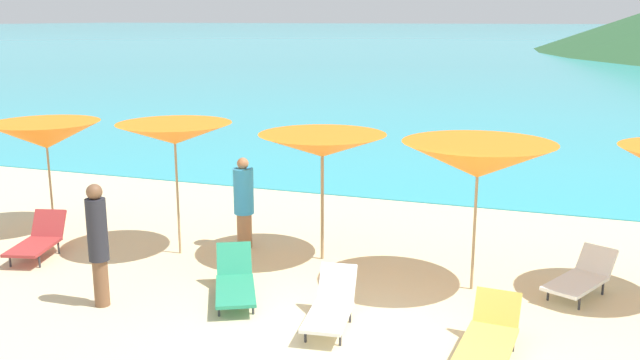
{
  "coord_description": "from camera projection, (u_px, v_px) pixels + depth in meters",
  "views": [
    {
      "loc": [
        2.33,
        -7.81,
        4.09
      ],
      "look_at": [
        -1.77,
        3.83,
        1.2
      ],
      "focal_mm": 39.16,
      "sensor_mm": 36.0,
      "label": 1
    }
  ],
  "objects": [
    {
      "name": "lounge_chair_2",
      "position": [
        581.0,
        277.0,
        10.46
      ],
      "size": [
        1.11,
        1.51,
        0.63
      ],
      "rotation": [
        0.0,
        0.0,
        -0.45
      ],
      "color": "white",
      "rests_on": "ground_plane"
    },
    {
      "name": "lounge_chair_3",
      "position": [
        331.0,
        305.0,
        9.38
      ],
      "size": [
        0.68,
        1.4,
        0.7
      ],
      "rotation": [
        0.0,
        0.0,
        0.12
      ],
      "color": "white",
      "rests_on": "ground_plane"
    },
    {
      "name": "umbrella_3",
      "position": [
        478.0,
        160.0,
        10.3
      ],
      "size": [
        2.44,
        2.44,
        2.29
      ],
      "color": "#9E7F59",
      "rests_on": "ground_plane"
    },
    {
      "name": "umbrella_1",
      "position": [
        175.0,
        134.0,
        11.89
      ],
      "size": [
        1.97,
        1.97,
        2.33
      ],
      "color": "#9E7F59",
      "rests_on": "ground_plane"
    },
    {
      "name": "umbrella_2",
      "position": [
        322.0,
        146.0,
        11.64
      ],
      "size": [
        2.39,
        2.39,
        2.19
      ],
      "color": "#9E7F59",
      "rests_on": "ground_plane"
    },
    {
      "name": "ocean_water",
      "position": [
        563.0,
        30.0,
        217.56
      ],
      "size": [
        650.0,
        440.0,
        0.02
      ],
      "primitive_type": "cube",
      "color": "#2DADBC",
      "rests_on": "ground_plane"
    },
    {
      "name": "lounge_chair_4",
      "position": [
        235.0,
        281.0,
        10.32
      ],
      "size": [
        1.18,
        1.6,
        0.67
      ],
      "rotation": [
        0.0,
        0.0,
        0.47
      ],
      "color": "#268C66",
      "rests_on": "ground_plane"
    },
    {
      "name": "ground_plane",
      "position": [
        463.0,
        185.0,
        18.07
      ],
      "size": [
        50.0,
        100.0,
        0.3
      ],
      "primitive_type": "cube",
      "color": "beige"
    },
    {
      "name": "lounge_chair_6",
      "position": [
        489.0,
        335.0,
        8.54
      ],
      "size": [
        0.69,
        1.46,
        0.66
      ],
      "rotation": [
        0.0,
        0.0,
        -0.07
      ],
      "color": "#D8BF4C",
      "rests_on": "ground_plane"
    },
    {
      "name": "umbrella_0",
      "position": [
        46.0,
        135.0,
        13.24
      ],
      "size": [
        2.09,
        2.09,
        2.15
      ],
      "color": "#9E7F59",
      "rests_on": "ground_plane"
    },
    {
      "name": "beachgoer_0",
      "position": [
        244.0,
        201.0,
        12.52
      ],
      "size": [
        0.36,
        0.36,
        1.66
      ],
      "rotation": [
        0.0,
        0.0,
        3.09
      ],
      "color": "#A3704C",
      "rests_on": "ground_plane"
    },
    {
      "name": "beachgoer_2",
      "position": [
        98.0,
        241.0,
        9.92
      ],
      "size": [
        0.29,
        0.29,
        1.82
      ],
      "rotation": [
        0.0,
        0.0,
        1.08
      ],
      "color": "brown",
      "rests_on": "ground_plane"
    },
    {
      "name": "lounge_chair_1",
      "position": [
        38.0,
        239.0,
        12.11
      ],
      "size": [
        0.9,
        1.41,
        0.71
      ],
      "rotation": [
        0.0,
        0.0,
        0.26
      ],
      "color": "#A53333",
      "rests_on": "ground_plane"
    }
  ]
}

